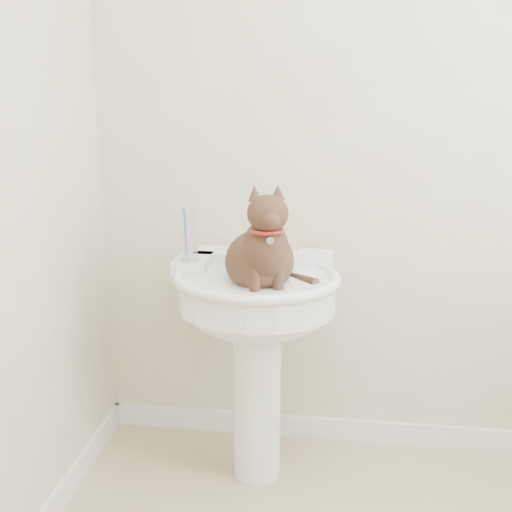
% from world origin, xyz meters
% --- Properties ---
extents(wall_back, '(2.20, 0.00, 2.50)m').
position_xyz_m(wall_back, '(0.00, 1.10, 1.25)').
color(wall_back, beige).
rests_on(wall_back, ground).
extents(baseboard_back, '(2.20, 0.02, 0.09)m').
position_xyz_m(baseboard_back, '(0.00, 1.09, 0.04)').
color(baseboard_back, white).
rests_on(baseboard_back, floor).
extents(pedestal_sink, '(0.59, 0.58, 0.82)m').
position_xyz_m(pedestal_sink, '(-0.45, 0.81, 0.64)').
color(pedestal_sink, white).
rests_on(pedestal_sink, floor).
extents(faucet, '(0.28, 0.12, 0.14)m').
position_xyz_m(faucet, '(-0.45, 0.95, 0.86)').
color(faucet, silver).
rests_on(faucet, pedestal_sink).
extents(soap_bar, '(0.10, 0.08, 0.03)m').
position_xyz_m(soap_bar, '(-0.37, 1.04, 0.83)').
color(soap_bar, '#F0521E').
rests_on(soap_bar, pedestal_sink).
extents(toothbrush_cup, '(0.07, 0.07, 0.18)m').
position_xyz_m(toothbrush_cup, '(-0.69, 0.83, 0.87)').
color(toothbrush_cup, silver).
rests_on(toothbrush_cup, pedestal_sink).
extents(cat, '(0.26, 0.32, 0.47)m').
position_xyz_m(cat, '(-0.42, 0.74, 0.88)').
color(cat, brown).
rests_on(cat, pedestal_sink).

